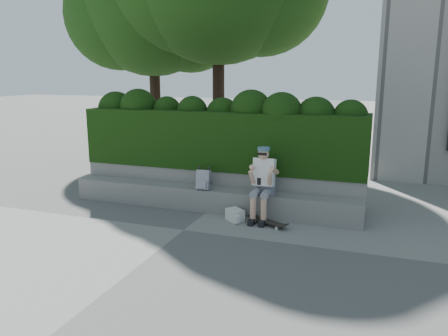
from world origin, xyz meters
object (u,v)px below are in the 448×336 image
at_px(person, 263,180).
at_px(backpack_plaid, 203,180).
at_px(backpack_ground, 235,215).
at_px(skateboard, 268,222).

xyz_separation_m(person, backpack_plaid, (-1.24, 0.08, -0.11)).
bearing_deg(person, backpack_plaid, 176.25).
bearing_deg(backpack_ground, skateboard, 36.88).
height_order(person, backpack_plaid, person).
relative_size(backpack_plaid, backpack_ground, 1.16).
relative_size(skateboard, backpack_ground, 2.21).
xyz_separation_m(backpack_plaid, backpack_ground, (0.78, -0.35, -0.54)).
height_order(skateboard, backpack_ground, backpack_ground).
bearing_deg(skateboard, backpack_plaid, -170.68).
distance_m(skateboard, backpack_plaid, 1.60).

